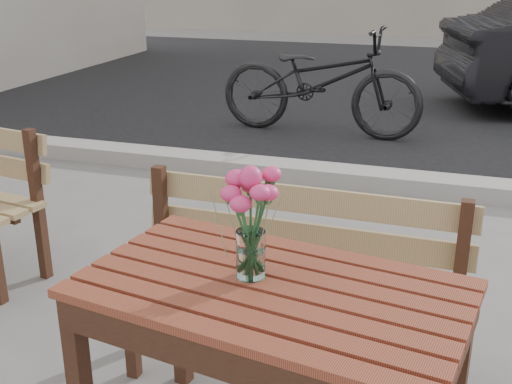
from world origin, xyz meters
TOP-DOWN VIEW (x-y plane):
  - street at (0.00, 5.06)m, footprint 30.00×8.12m
  - main_table at (-0.08, 0.16)m, footprint 1.19×0.81m
  - main_bench at (-0.14, 0.70)m, footprint 1.29×0.40m
  - main_vase at (-0.15, 0.19)m, footprint 0.18×0.18m
  - bicycle at (-0.85, 4.35)m, footprint 1.92×0.76m

SIDE VIEW (x-z plane):
  - street at x=0.00m, z-range -0.03..0.09m
  - main_bench at x=-0.14m, z-range 0.08..0.88m
  - bicycle at x=-0.85m, z-range 0.00..0.99m
  - main_table at x=-0.08m, z-range 0.23..0.91m
  - main_vase at x=-0.15m, z-range 0.72..1.06m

